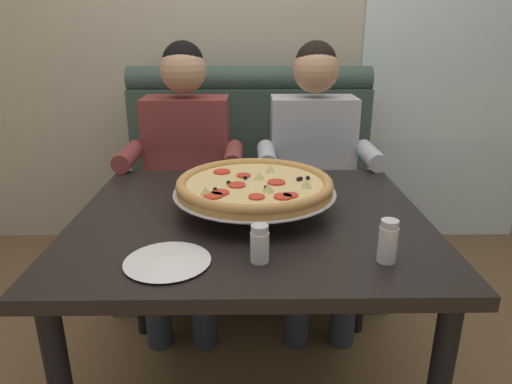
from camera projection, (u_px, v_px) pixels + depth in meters
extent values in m
cube|color=#BCB29E|center=(249.00, 15.00, 2.69)|extent=(6.00, 0.12, 2.80)
cube|color=white|center=(460.00, 15.00, 2.63)|extent=(1.10, 0.02, 2.80)
cube|color=#384C42|center=(250.00, 246.00, 2.42)|extent=(1.35, 0.60, 0.46)
cube|color=#384C42|center=(250.00, 145.00, 2.63)|extent=(1.35, 0.18, 0.65)
cylinder|color=#384C42|center=(249.00, 79.00, 2.51)|extent=(1.35, 0.14, 0.14)
cube|color=black|center=(250.00, 220.00, 1.47)|extent=(1.12, 0.98, 0.04)
cylinder|color=black|center=(138.00, 262.00, 1.99)|extent=(0.06, 0.06, 0.72)
cylinder|color=black|center=(361.00, 261.00, 2.00)|extent=(0.06, 0.06, 0.72)
cube|color=#2D3342|center=(184.00, 211.00, 2.08)|extent=(0.34, 0.40, 0.15)
cylinder|color=#2D3342|center=(156.00, 299.00, 1.95)|extent=(0.11, 0.11, 0.46)
cylinder|color=#2D3342|center=(203.00, 298.00, 1.95)|extent=(0.11, 0.11, 0.46)
cube|color=brown|center=(188.00, 155.00, 2.22)|extent=(0.40, 0.22, 0.56)
cylinder|color=brown|center=(128.00, 156.00, 1.99)|extent=(0.08, 0.28, 0.08)
cylinder|color=brown|center=(233.00, 156.00, 1.99)|extent=(0.08, 0.28, 0.08)
sphere|color=tan|center=(183.00, 70.00, 2.06)|extent=(0.21, 0.21, 0.21)
sphere|color=black|center=(183.00, 62.00, 2.06)|extent=(0.19, 0.19, 0.19)
cube|color=#2D3342|center=(316.00, 210.00, 2.09)|extent=(0.34, 0.40, 0.15)
cylinder|color=#2D3342|center=(297.00, 298.00, 1.95)|extent=(0.11, 0.11, 0.46)
cylinder|color=#2D3342|center=(344.00, 297.00, 1.96)|extent=(0.11, 0.11, 0.46)
cube|color=#B2B7C1|center=(311.00, 155.00, 2.22)|extent=(0.40, 0.22, 0.56)
cylinder|color=#B2B7C1|center=(266.00, 156.00, 2.00)|extent=(0.08, 0.28, 0.08)
cylinder|color=#B2B7C1|center=(370.00, 155.00, 2.00)|extent=(0.08, 0.28, 0.08)
sphere|color=tan|center=(316.00, 70.00, 2.07)|extent=(0.21, 0.21, 0.21)
sphere|color=black|center=(316.00, 62.00, 2.07)|extent=(0.19, 0.19, 0.19)
cylinder|color=silver|center=(255.00, 218.00, 1.35)|extent=(0.01, 0.01, 0.07)
cylinder|color=silver|center=(219.00, 194.00, 1.55)|extent=(0.01, 0.01, 0.07)
cylinder|color=silver|center=(289.00, 194.00, 1.55)|extent=(0.01, 0.01, 0.07)
torus|color=silver|center=(254.00, 194.00, 1.47)|extent=(0.29, 0.29, 0.01)
cylinder|color=silver|center=(254.00, 191.00, 1.47)|extent=(0.53, 0.53, 0.00)
cylinder|color=tan|center=(254.00, 188.00, 1.47)|extent=(0.50, 0.50, 0.02)
torus|color=tan|center=(254.00, 183.00, 1.46)|extent=(0.51, 0.51, 0.03)
cylinder|color=#E5C17A|center=(254.00, 184.00, 1.46)|extent=(0.44, 0.44, 0.01)
cylinder|color=red|center=(221.00, 172.00, 1.56)|extent=(0.06, 0.06, 0.01)
cylinder|color=red|center=(276.00, 182.00, 1.46)|extent=(0.06, 0.06, 0.01)
cylinder|color=red|center=(290.00, 195.00, 1.34)|extent=(0.05, 0.05, 0.01)
cylinder|color=red|center=(256.00, 197.00, 1.33)|extent=(0.05, 0.05, 0.01)
cylinder|color=red|center=(213.00, 196.00, 1.34)|extent=(0.06, 0.06, 0.01)
cylinder|color=red|center=(220.00, 193.00, 1.36)|extent=(0.05, 0.05, 0.01)
cylinder|color=red|center=(282.00, 197.00, 1.33)|extent=(0.05, 0.05, 0.01)
cylinder|color=red|center=(243.00, 175.00, 1.52)|extent=(0.05, 0.05, 0.01)
cylinder|color=red|center=(236.00, 184.00, 1.43)|extent=(0.06, 0.06, 0.01)
sphere|color=black|center=(245.00, 178.00, 1.49)|extent=(0.01, 0.01, 0.01)
sphere|color=black|center=(266.00, 187.00, 1.40)|extent=(0.01, 0.01, 0.01)
sphere|color=black|center=(228.00, 183.00, 1.44)|extent=(0.01, 0.01, 0.01)
sphere|color=black|center=(214.00, 189.00, 1.38)|extent=(0.01, 0.01, 0.01)
sphere|color=black|center=(298.00, 179.00, 1.48)|extent=(0.01, 0.01, 0.01)
sphere|color=black|center=(307.00, 178.00, 1.49)|extent=(0.01, 0.01, 0.01)
sphere|color=black|center=(300.00, 178.00, 1.48)|extent=(0.01, 0.01, 0.01)
cone|color=#CCC675|center=(270.00, 169.00, 1.57)|extent=(0.04, 0.04, 0.02)
cone|color=#CCC675|center=(268.00, 188.00, 1.37)|extent=(0.04, 0.04, 0.02)
cone|color=#CCC675|center=(306.00, 184.00, 1.41)|extent=(0.04, 0.04, 0.02)
cone|color=#CCC675|center=(259.00, 176.00, 1.49)|extent=(0.04, 0.04, 0.02)
cone|color=#CCC675|center=(205.00, 191.00, 1.35)|extent=(0.04, 0.04, 0.02)
cylinder|color=white|center=(259.00, 247.00, 1.16)|extent=(0.05, 0.05, 0.08)
cylinder|color=silver|center=(259.00, 253.00, 1.16)|extent=(0.04, 0.04, 0.04)
cylinder|color=silver|center=(259.00, 229.00, 1.14)|extent=(0.04, 0.04, 0.02)
cylinder|color=white|center=(387.00, 245.00, 1.15)|extent=(0.05, 0.05, 0.09)
cylinder|color=#4C6633|center=(386.00, 250.00, 1.16)|extent=(0.04, 0.04, 0.06)
cylinder|color=silver|center=(389.00, 224.00, 1.14)|extent=(0.05, 0.05, 0.02)
cylinder|color=white|center=(167.00, 262.00, 1.16)|extent=(0.16, 0.16, 0.01)
cone|color=white|center=(167.00, 259.00, 1.16)|extent=(0.22, 0.22, 0.01)
cylinder|color=black|center=(388.00, 168.00, 3.81)|extent=(0.02, 0.02, 0.44)
cylinder|color=black|center=(418.00, 175.00, 3.64)|extent=(0.02, 0.02, 0.44)
cylinder|color=black|center=(403.00, 162.00, 3.99)|extent=(0.02, 0.02, 0.44)
cylinder|color=black|center=(431.00, 168.00, 3.82)|extent=(0.02, 0.02, 0.44)
cylinder|color=black|center=(413.00, 142.00, 3.74)|extent=(0.40, 0.40, 0.02)
cube|color=black|center=(424.00, 115.00, 3.78)|extent=(0.25, 0.24, 0.42)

